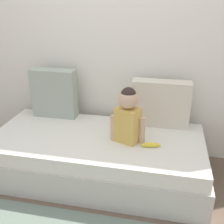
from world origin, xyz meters
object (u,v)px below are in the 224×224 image
banana (151,145)px  throw_pillow_right (161,103)px  throw_pillow_left (54,93)px  toddler (128,115)px  couch (97,156)px

banana → throw_pillow_right: bearing=84.4°
throw_pillow_left → toddler: 0.91m
couch → toddler: toddler is taller
throw_pillow_right → banana: size_ratio=3.23×
toddler → throw_pillow_right: bearing=56.9°
throw_pillow_right → banana: 0.50m
throw_pillow_right → toddler: toddler is taller
throw_pillow_left → banana: size_ratio=2.91×
throw_pillow_left → toddler: throw_pillow_left is taller
couch → throw_pillow_left: throw_pillow_left is taller
throw_pillow_left → throw_pillow_right: throw_pillow_left is taller
couch → throw_pillow_right: throw_pillow_right is taller
toddler → throw_pillow_left: bearing=154.6°
throw_pillow_left → banana: throw_pillow_left is taller
throw_pillow_left → toddler: size_ratio=1.01×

